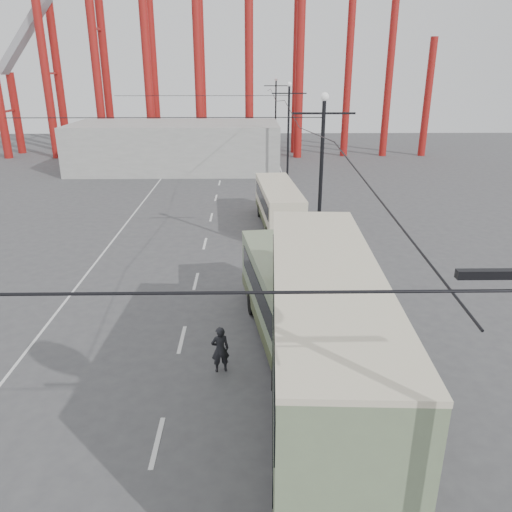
{
  "coord_description": "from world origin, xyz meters",
  "views": [
    {
      "loc": [
        1.74,
        -7.96,
        10.39
      ],
      "look_at": [
        2.07,
        11.71,
        3.0
      ],
      "focal_mm": 35.0,
      "sensor_mm": 36.0,
      "label": 1
    }
  ],
  "objects_px": {
    "single_decker_green": "(296,310)",
    "pedestrian": "(220,349)",
    "single_decker_cream": "(279,204)",
    "double_decker_bus": "(323,355)"
  },
  "relations": [
    {
      "from": "single_decker_green",
      "to": "pedestrian",
      "type": "relative_size",
      "value": 6.48
    },
    {
      "from": "single_decker_cream",
      "to": "pedestrian",
      "type": "bearing_deg",
      "value": -104.19
    },
    {
      "from": "single_decker_green",
      "to": "double_decker_bus",
      "type": "bearing_deg",
      "value": -95.97
    },
    {
      "from": "double_decker_bus",
      "to": "single_decker_cream",
      "type": "distance_m",
      "value": 22.1
    },
    {
      "from": "single_decker_green",
      "to": "single_decker_cream",
      "type": "bearing_deg",
      "value": 80.92
    },
    {
      "from": "double_decker_bus",
      "to": "pedestrian",
      "type": "height_order",
      "value": "double_decker_bus"
    },
    {
      "from": "pedestrian",
      "to": "double_decker_bus",
      "type": "bearing_deg",
      "value": 113.01
    },
    {
      "from": "single_decker_green",
      "to": "single_decker_cream",
      "type": "distance_m",
      "value": 16.62
    },
    {
      "from": "double_decker_bus",
      "to": "single_decker_green",
      "type": "bearing_deg",
      "value": 94.64
    },
    {
      "from": "single_decker_green",
      "to": "single_decker_cream",
      "type": "xyz_separation_m",
      "value": [
        0.33,
        16.62,
        -0.19
      ]
    }
  ]
}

